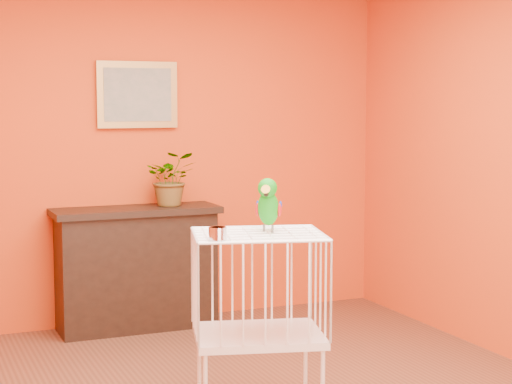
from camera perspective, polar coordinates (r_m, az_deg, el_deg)
name	(u,v)px	position (r m, az deg, el deg)	size (l,w,h in m)	color
room_shell	(249,124)	(4.45, -0.45, 4.58)	(4.50, 4.50, 4.50)	#C43F12
console_cabinet	(136,268)	(6.47, -7.97, -5.05)	(1.23, 0.44, 0.92)	black
potted_plant	(170,184)	(6.49, -5.75, 0.52)	(0.37, 0.41, 0.32)	#26722D
framed_picture	(137,95)	(6.55, -7.91, 6.44)	(0.62, 0.04, 0.50)	#B88B41
birdcage	(258,326)	(4.53, 0.16, -8.91)	(0.77, 0.66, 1.02)	white
feed_cup	(218,233)	(4.20, -2.58, -2.77)	(0.09, 0.09, 0.06)	silver
parrot	(268,204)	(4.45, 0.82, -0.82)	(0.19, 0.25, 0.29)	#59544C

